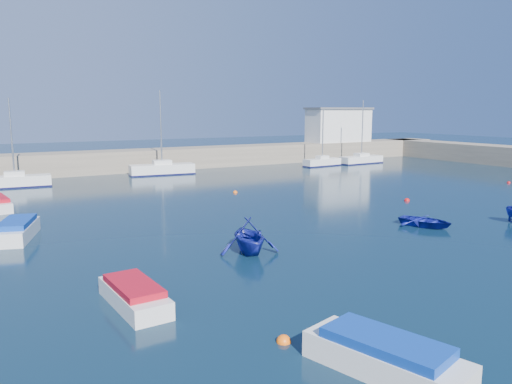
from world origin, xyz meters
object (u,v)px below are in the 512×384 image
sailboat_5 (15,181)px  dinghy_center (425,221)px  dinghy_left (249,236)px  sailboat_6 (162,169)px  sailboat_7 (322,162)px  sailboat_8 (361,159)px  motorboat_0 (134,295)px  motorboat_1 (17,230)px  harbor_office (339,126)px  motorboat_3 (386,357)px

sailboat_5 → dinghy_center: sailboat_5 is taller
sailboat_5 → dinghy_left: (8.81, -31.38, 0.32)m
sailboat_6 → dinghy_center: (5.91, -34.02, -0.33)m
sailboat_5 → sailboat_7: 37.70m
sailboat_8 → dinghy_left: sailboat_8 is taller
motorboat_0 → motorboat_1: motorboat_1 is taller
sailboat_5 → motorboat_0: (1.47, -35.48, -0.18)m
motorboat_0 → dinghy_left: bearing=25.6°
motorboat_0 → dinghy_center: (20.28, 3.73, -0.10)m
harbor_office → motorboat_3: harbor_office is taller
sailboat_7 → sailboat_8: (6.83, -0.14, 0.02)m
motorboat_0 → dinghy_left: dinghy_left is taller
dinghy_center → harbor_office: bearing=36.7°
sailboat_7 → motorboat_3: (-31.44, -44.19, -0.04)m
sailboat_8 → motorboat_1: size_ratio=1.79×
dinghy_center → sailboat_6: bearing=78.7°
harbor_office → sailboat_5: bearing=-170.7°
sailboat_6 → motorboat_3: bearing=174.7°
motorboat_1 → harbor_office: bearing=49.2°
sailboat_6 → harbor_office: bearing=-73.7°
motorboat_1 → motorboat_3: size_ratio=0.98×
sailboat_6 → sailboat_8: sailboat_6 is taller
sailboat_8 → dinghy_left: 47.57m
sailboat_5 → sailboat_6: 16.00m
sailboat_5 → sailboat_6: sailboat_6 is taller
harbor_office → sailboat_7: 12.32m
harbor_office → dinghy_center: (-24.68, -39.34, -4.75)m
sailboat_7 → motorboat_0: size_ratio=1.70×
sailboat_7 → motorboat_0: sailboat_7 is taller
sailboat_8 → motorboat_3: bearing=135.9°
sailboat_7 → motorboat_3: size_ratio=1.48×
sailboat_6 → sailboat_8: 28.78m
motorboat_3 → sailboat_5: bearing=82.0°
sailboat_8 → motorboat_3: sailboat_8 is taller
harbor_office → sailboat_8: sailboat_8 is taller
harbor_office → motorboat_3: size_ratio=1.99×
harbor_office → motorboat_0: harbor_office is taller
sailboat_6 → sailboat_8: bearing=-88.0°
sailboat_8 → dinghy_left: size_ratio=2.45×
motorboat_1 → sailboat_6: bearing=71.9°
motorboat_3 → motorboat_1: bearing=93.4°
sailboat_6 → dinghy_left: size_ratio=2.71×
harbor_office → dinghy_left: harbor_office is taller
harbor_office → sailboat_6: 31.36m
harbor_office → motorboat_0: bearing=-136.2°
sailboat_6 → dinghy_left: bearing=174.6°
motorboat_0 → motorboat_3: motorboat_3 is taller
motorboat_1 → motorboat_0: bearing=-59.9°
dinghy_left → sailboat_8: bearing=55.3°
harbor_office → sailboat_8: (-1.89, -7.56, -4.51)m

